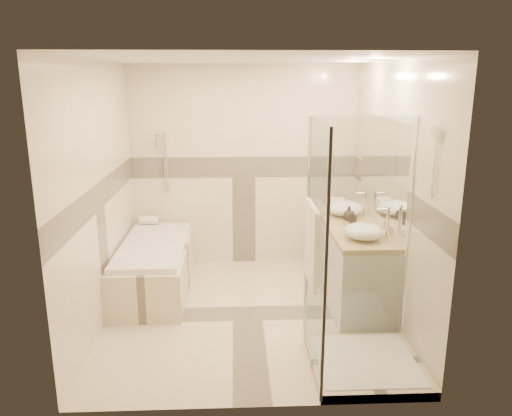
{
  "coord_description": "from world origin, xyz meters",
  "views": [
    {
      "loc": [
        -0.11,
        -4.66,
        2.34
      ],
      "look_at": [
        0.1,
        0.25,
        1.05
      ],
      "focal_mm": 35.0,
      "sensor_mm": 36.0,
      "label": 1
    }
  ],
  "objects_px": {
    "amenity_bottle_a": "(353,218)",
    "amenity_bottle_b": "(349,213)",
    "vanity": "(351,262)",
    "shower_enclosure": "(352,309)",
    "bathtub": "(155,264)",
    "vessel_sink_near": "(345,208)",
    "vessel_sink_far": "(364,231)"
  },
  "relations": [
    {
      "from": "vanity",
      "to": "shower_enclosure",
      "type": "xyz_separation_m",
      "value": [
        -0.29,
        -1.27,
        0.08
      ]
    },
    {
      "from": "bathtub",
      "to": "vessel_sink_near",
      "type": "bearing_deg",
      "value": 0.19
    },
    {
      "from": "vanity",
      "to": "vessel_sink_far",
      "type": "height_order",
      "value": "vessel_sink_far"
    },
    {
      "from": "bathtub",
      "to": "vessel_sink_far",
      "type": "height_order",
      "value": "vessel_sink_far"
    },
    {
      "from": "vessel_sink_near",
      "to": "vessel_sink_far",
      "type": "relative_size",
      "value": 1.08
    },
    {
      "from": "vessel_sink_far",
      "to": "amenity_bottle_b",
      "type": "distance_m",
      "value": 0.63
    },
    {
      "from": "shower_enclosure",
      "to": "vessel_sink_far",
      "type": "bearing_deg",
      "value": 70.73
    },
    {
      "from": "bathtub",
      "to": "shower_enclosure",
      "type": "height_order",
      "value": "shower_enclosure"
    },
    {
      "from": "shower_enclosure",
      "to": "amenity_bottle_b",
      "type": "relative_size",
      "value": 12.84
    },
    {
      "from": "bathtub",
      "to": "vessel_sink_near",
      "type": "distance_m",
      "value": 2.22
    },
    {
      "from": "amenity_bottle_a",
      "to": "amenity_bottle_b",
      "type": "height_order",
      "value": "same"
    },
    {
      "from": "vessel_sink_far",
      "to": "shower_enclosure",
      "type": "bearing_deg",
      "value": -109.27
    },
    {
      "from": "vanity",
      "to": "vessel_sink_far",
      "type": "bearing_deg",
      "value": -92.33
    },
    {
      "from": "shower_enclosure",
      "to": "amenity_bottle_b",
      "type": "distance_m",
      "value": 1.49
    },
    {
      "from": "bathtub",
      "to": "vanity",
      "type": "distance_m",
      "value": 2.18
    },
    {
      "from": "bathtub",
      "to": "vessel_sink_far",
      "type": "distance_m",
      "value": 2.37
    },
    {
      "from": "vessel_sink_far",
      "to": "amenity_bottle_a",
      "type": "distance_m",
      "value": 0.43
    },
    {
      "from": "amenity_bottle_b",
      "to": "vessel_sink_far",
      "type": "bearing_deg",
      "value": -90.0
    },
    {
      "from": "vanity",
      "to": "amenity_bottle_b",
      "type": "distance_m",
      "value": 0.52
    },
    {
      "from": "amenity_bottle_b",
      "to": "bathtub",
      "type": "bearing_deg",
      "value": 174.25
    },
    {
      "from": "vanity",
      "to": "vessel_sink_near",
      "type": "height_order",
      "value": "vessel_sink_near"
    },
    {
      "from": "amenity_bottle_a",
      "to": "vanity",
      "type": "bearing_deg",
      "value": 70.18
    },
    {
      "from": "bathtub",
      "to": "vessel_sink_far",
      "type": "bearing_deg",
      "value": -21.53
    },
    {
      "from": "vanity",
      "to": "amenity_bottle_b",
      "type": "height_order",
      "value": "amenity_bottle_b"
    },
    {
      "from": "vanity",
      "to": "vessel_sink_far",
      "type": "distance_m",
      "value": 0.7
    },
    {
      "from": "vessel_sink_far",
      "to": "amenity_bottle_a",
      "type": "relative_size",
      "value": 2.37
    },
    {
      "from": "vessel_sink_near",
      "to": "amenity_bottle_a",
      "type": "xyz_separation_m",
      "value": [
        0.0,
        -0.41,
        -0.0
      ]
    },
    {
      "from": "bathtub",
      "to": "vessel_sink_near",
      "type": "xyz_separation_m",
      "value": [
        2.13,
        0.01,
        0.62
      ]
    },
    {
      "from": "bathtub",
      "to": "amenity_bottle_a",
      "type": "height_order",
      "value": "amenity_bottle_a"
    },
    {
      "from": "vessel_sink_near",
      "to": "amenity_bottle_a",
      "type": "relative_size",
      "value": 2.56
    },
    {
      "from": "shower_enclosure",
      "to": "amenity_bottle_b",
      "type": "height_order",
      "value": "shower_enclosure"
    },
    {
      "from": "bathtub",
      "to": "vanity",
      "type": "height_order",
      "value": "vanity"
    }
  ]
}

